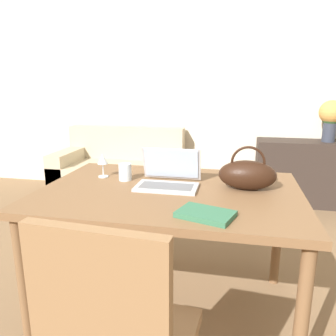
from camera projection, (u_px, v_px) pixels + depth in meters
wall_back at (216, 83)px, 3.93m from camera, size 10.00×0.06×2.70m
dining_table at (170, 203)px, 1.83m from camera, size 1.42×0.99×0.77m
couch at (120, 173)px, 3.98m from camera, size 1.47×0.82×0.82m
sideboard at (319, 173)px, 3.68m from camera, size 1.38×0.40×0.73m
laptop at (169, 176)px, 1.86m from camera, size 0.34×0.27×0.21m
drinking_glass at (125, 172)px, 1.97m from camera, size 0.08×0.08×0.10m
wine_glass at (103, 160)px, 2.02m from camera, size 0.06×0.06×0.15m
handbag at (247, 174)px, 1.78m from camera, size 0.31×0.17×0.24m
flower_vase at (331, 116)px, 3.51m from camera, size 0.25×0.25×0.45m
book at (206, 214)px, 1.42m from camera, size 0.27×0.22×0.02m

